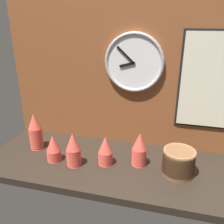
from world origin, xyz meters
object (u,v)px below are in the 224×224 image
Objects in this scene: cup_stack_center_left at (73,149)px; cup_stack_center at (105,150)px; wall_clock at (134,63)px; cup_stack_far_left at (35,131)px; cup_stack_left at (53,148)px; bowl_stack_right at (179,162)px; menu_board at (216,82)px; cup_stack_center_right at (139,149)px.

cup_stack_center_left is 1.14× the size of cup_stack_center.
cup_stack_center_left is at bearing -130.04° from wall_clock.
cup_stack_far_left reaches higher than cup_stack_left.
cup_stack_far_left is 72.16cm from wall_clock.
bowl_stack_right is 0.49× the size of wall_clock.
menu_board is at bearing 26.12° from cup_stack_center.
cup_stack_left is at bearing -176.26° from bowl_stack_right.
cup_stack_left is at bearing 173.55° from cup_stack_center_left.
cup_stack_center_left is 55.82cm from bowl_stack_right.
wall_clock reaches higher than cup_stack_left.
cup_stack_far_left reaches higher than cup_stack_center_left.
cup_stack_center is at bearing -179.14° from bowl_stack_right.
wall_clock is 46.05cm from menu_board.
cup_stack_left is 68.40cm from bowl_stack_right.
cup_stack_left is 0.29× the size of menu_board.
cup_stack_center_right is 48.07cm from cup_stack_left.
wall_clock is at bearing 110.16° from cup_stack_center_right.
menu_board reaches higher than cup_stack_center_right.
bowl_stack_right is 47.75cm from menu_board.
cup_stack_center_left is at bearing -6.45° from cup_stack_left.
cup_stack_left is 96.78cm from menu_board.
cup_stack_center is 29.63cm from cup_stack_left.
cup_stack_center_right is 0.56× the size of wall_clock.
cup_stack_center_right is 1.23× the size of cup_stack_left.
cup_stack_far_left is 1.46× the size of cup_stack_left.
cup_stack_center is 1.08× the size of cup_stack_left.
wall_clock is at bearing 37.42° from cup_stack_left.
cup_stack_center_left is at bearing -162.19° from cup_stack_center.
cup_stack_center_left is 0.35× the size of menu_board.
wall_clock is (39.23, 30.01, 44.28)cm from cup_stack_left.
bowl_stack_right is (55.45, 5.90, -2.37)cm from cup_stack_center_left.
cup_stack_center_right is 21.25cm from bowl_stack_right.
cup_stack_center_left is 0.84× the size of cup_stack_far_left.
cup_stack_center_right reaches higher than bowl_stack_right.
cup_stack_left is 66.33cm from wall_clock.
cup_stack_center_left is 13.00cm from cup_stack_left.
cup_stack_center_right is (64.28, -2.16, -1.80)cm from cup_stack_far_left.
cup_stack_far_left is 46.73cm from cup_stack_center.
menu_board reaches higher than cup_stack_center_left.
wall_clock is (56.11, 20.09, 40.69)cm from cup_stack_far_left.
cup_stack_center is 70.71cm from menu_board.
cup_stack_far_left is at bearing 176.32° from bowl_stack_right.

